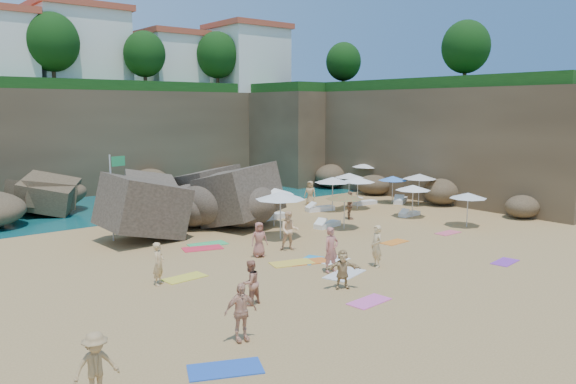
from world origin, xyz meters
TOP-DOWN VIEW (x-y plane):
  - ground at (0.00, 0.00)m, footprint 120.00×120.00m
  - seawater at (0.00, 30.00)m, footprint 120.00×120.00m
  - cliff_back at (2.00, 25.00)m, footprint 44.00×8.00m
  - cliff_right at (19.00, 8.00)m, footprint 8.00×30.00m
  - cliff_corner at (17.00, 20.00)m, footprint 10.00×12.00m
  - clifftop_buildings at (2.96, 25.79)m, footprint 28.48×9.48m
  - clifftop_trees at (4.78, 19.52)m, footprint 35.60×23.82m
  - rock_outcrop at (-1.92, 6.08)m, footprint 10.50×8.86m
  - flag_pole at (-6.84, 5.97)m, footprint 0.85×0.22m
  - parasol_0 at (1.54, 3.70)m, footprint 2.33×2.33m
  - parasol_1 at (1.73, 8.91)m, footprint 2.31×2.31m
  - parasol_2 at (11.19, 7.32)m, footprint 2.12×2.12m
  - parasol_3 at (15.39, 9.41)m, footprint 2.51×2.51m
  - parasol_4 at (13.54, 2.87)m, footprint 2.31×2.31m
  - parasol_5 at (-0.10, 1.03)m, footprint 2.59×2.59m
  - parasol_6 at (4.10, 0.63)m, footprint 2.13×2.13m
  - parasol_7 at (9.12, 4.47)m, footprint 2.29×2.29m
  - parasol_8 at (7.40, 5.06)m, footprint 2.36×2.36m
  - parasol_9 at (9.67, 0.34)m, footprint 2.14×2.14m
  - parasol_10 at (12.73, 4.54)m, footprint 2.04×2.04m
  - parasol_11 at (9.91, -3.34)m, footprint 2.07×2.07m
  - lounger_0 at (6.74, 5.54)m, footprint 2.01×1.05m
  - lounger_1 at (2.65, 5.38)m, footprint 2.03×0.77m
  - lounger_2 at (13.40, 4.34)m, footprint 2.04×1.56m
  - lounger_3 at (3.69, 1.55)m, footprint 1.89×0.93m
  - lounger_4 at (10.83, 5.37)m, footprint 1.79×0.83m
  - lounger_5 at (9.93, 0.74)m, footprint 1.58×0.57m
  - towel_0 at (-10.27, -9.56)m, footprint 2.14×1.66m
  - towel_1 at (-3.59, -8.39)m, footprint 1.66×0.93m
  - towel_2 at (-1.92, -3.21)m, footprint 1.98×1.42m
  - towel_4 at (-7.24, -1.91)m, footprint 1.74×0.95m
  - towel_5 at (-1.98, -5.55)m, footprint 2.15×1.48m
  - towel_6 at (4.76, -8.67)m, footprint 1.57×0.94m
  - towel_7 at (-4.30, 1.74)m, footprint 2.07×1.45m
  - towel_8 at (-1.67, -3.04)m, footprint 1.69×1.30m
  - towel_9 at (7.69, -3.66)m, footprint 1.47×0.74m
  - towel_10 at (3.85, -3.23)m, footprint 1.53×0.83m
  - towel_11 at (-3.69, 2.28)m, footprint 2.00×1.21m
  - towel_12 at (-2.60, -2.94)m, footprint 2.04×1.40m
  - towel_13 at (-0.88, -3.75)m, footprint 1.59×0.94m
  - person_stand_0 at (-8.41, -2.03)m, footprint 0.72×0.69m
  - person_stand_1 at (-6.97, -6.02)m, footprint 0.86×0.73m
  - person_stand_2 at (-2.48, 12.56)m, footprint 1.15×1.30m
  - person_stand_3 at (6.29, 2.35)m, footprint 0.90×1.07m
  - person_stand_4 at (7.69, 7.59)m, footprint 0.78×0.94m
  - person_stand_5 at (-5.08, 11.57)m, footprint 1.73×1.21m
  - person_stand_6 at (-0.16, -5.61)m, footprint 0.61×0.76m
  - person_lie_1 at (-8.94, -8.34)m, footprint 1.29×1.85m
  - person_lie_2 at (-3.06, -1.17)m, footprint 1.16×1.71m
  - person_lie_3 at (-3.30, -6.77)m, footprint 1.89×1.93m
  - person_lie_4 at (-2.20, -4.99)m, footprint 0.80×1.90m
  - person_lie_5 at (-1.25, -1.11)m, footprint 1.78×2.01m

SIDE VIEW (x-z plane):
  - ground at x=0.00m, z-range 0.00..0.00m
  - rock_outcrop at x=-1.92m, z-range -1.82..1.82m
  - seawater at x=0.00m, z-range 0.00..0.00m
  - towel_9 at x=7.69m, z-range 0.00..0.03m
  - towel_6 at x=4.76m, z-range 0.00..0.03m
  - towel_10 at x=3.85m, z-range 0.00..0.03m
  - towel_13 at x=-0.88m, z-range 0.00..0.03m
  - towel_8 at x=-1.67m, z-range 0.00..0.03m
  - towel_1 at x=-3.59m, z-range 0.00..0.03m
  - towel_4 at x=-7.24m, z-range 0.00..0.03m
  - towel_2 at x=-1.92m, z-range 0.00..0.03m
  - towel_12 at x=-2.60m, z-range 0.00..0.03m
  - towel_11 at x=-3.69m, z-range 0.00..0.03m
  - towel_7 at x=-4.30m, z-range 0.00..0.03m
  - towel_0 at x=-10.27m, z-range 0.00..0.03m
  - towel_5 at x=-1.98m, z-range 0.00..0.03m
  - lounger_5 at x=9.93m, z-range 0.00..0.24m
  - lounger_4 at x=10.83m, z-range 0.00..0.27m
  - lounger_3 at x=3.69m, z-range 0.00..0.28m
  - lounger_0 at x=6.74m, z-range 0.00..0.30m
  - lounger_2 at x=13.40m, z-range 0.00..0.31m
  - lounger_1 at x=2.65m, z-range 0.00..0.31m
  - person_lie_3 at x=-3.30m, z-range 0.00..0.38m
  - person_lie_1 at x=-8.94m, z-range 0.00..0.42m
  - person_lie_2 at x=-3.06m, z-range 0.00..0.42m
  - person_lie_4 at x=-2.20m, z-range 0.00..0.44m
  - person_lie_5 at x=-1.25m, z-range 0.00..0.69m
  - person_stand_1 at x=-6.97m, z-range 0.00..1.57m
  - person_stand_0 at x=-8.41m, z-range 0.00..1.66m
  - person_stand_4 at x=7.69m, z-range 0.00..1.69m
  - person_stand_3 at x=6.29m, z-range 0.00..1.71m
  - person_stand_6 at x=-0.16m, z-range 0.00..1.80m
  - person_stand_5 at x=-5.08m, z-range 0.00..1.83m
  - person_stand_2 at x=-2.48m, z-range 0.00..1.91m
  - parasol_10 at x=12.73m, z-range 0.81..2.74m
  - parasol_11 at x=9.91m, z-range 0.82..2.77m
  - parasol_2 at x=11.19m, z-range 0.84..2.85m
  - parasol_6 at x=4.10m, z-range 0.84..2.85m
  - parasol_9 at x=9.67m, z-range 0.84..2.87m
  - parasol_7 at x=9.12m, z-range 0.91..3.07m
  - parasol_4 at x=13.54m, z-range 0.91..3.10m
  - parasol_1 at x=1.73m, z-range 0.91..3.10m
  - parasol_0 at x=1.54m, z-range 0.92..3.12m
  - parasol_8 at x=7.40m, z-range 0.93..3.16m
  - parasol_3 at x=15.39m, z-range 0.99..3.37m
  - parasol_5 at x=-0.10m, z-range 1.02..3.47m
  - flag_pole at x=-6.84m, z-range 0.61..4.99m
  - cliff_back at x=2.00m, z-range 0.00..8.00m
  - cliff_right at x=19.00m, z-range 0.00..8.00m
  - cliff_corner at x=17.00m, z-range 0.00..8.00m
  - clifftop_buildings at x=2.96m, z-range 7.74..14.74m
  - clifftop_trees at x=4.78m, z-range 9.06..13.46m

